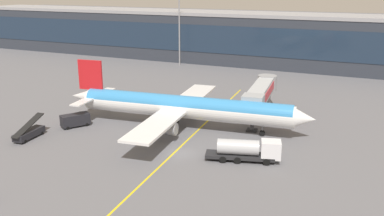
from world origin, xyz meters
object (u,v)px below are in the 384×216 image
at_px(belt_loader, 29,133).
at_px(main_airliner, 183,107).
at_px(fuel_tanker, 248,150).
at_px(crew_van, 75,120).

bearing_deg(belt_loader, main_airliner, 36.29).
height_order(main_airliner, fuel_tanker, main_airliner).
relative_size(main_airliner, belt_loader, 6.49).
distance_m(main_airliner, belt_loader, 26.36).
bearing_deg(belt_loader, fuel_tanker, 9.32).
relative_size(crew_van, belt_loader, 0.77).
distance_m(fuel_tanker, crew_van, 33.06).
xyz_separation_m(main_airliner, belt_loader, (-21.12, -15.51, -2.89)).
height_order(fuel_tanker, belt_loader, belt_loader).
xyz_separation_m(fuel_tanker, belt_loader, (-36.01, -5.91, -0.76)).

